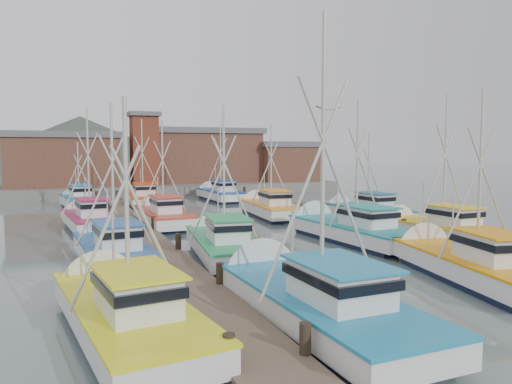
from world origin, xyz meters
name	(u,v)px	position (x,y,z in m)	size (l,w,h in m)	color
ground	(271,242)	(0.00, 0.00, 0.00)	(260.00, 260.00, 0.00)	#4C5B58
dock_left	(140,235)	(-7.00, 4.04, 0.21)	(2.30, 46.00, 1.50)	brown
dock_right	(338,222)	(7.00, 4.04, 0.21)	(2.30, 46.00, 1.50)	brown
quay	(156,187)	(0.00, 37.00, 0.60)	(44.00, 16.00, 1.20)	slate
shed_left	(63,159)	(-11.00, 35.00, 4.34)	(12.72, 8.48, 6.20)	brown
shed_center	(201,155)	(6.00, 37.00, 4.69)	(14.84, 9.54, 6.90)	brown
shed_right	(286,161)	(17.00, 34.00, 3.84)	(8.48, 6.36, 5.20)	brown
lookout_tower	(144,148)	(-2.00, 33.00, 5.55)	(3.60, 3.60, 8.50)	maroon
distant_hills	(53,168)	(-12.76, 122.59, 0.00)	(175.00, 140.00, 42.00)	#465143
boat_0	(308,299)	(-4.23, -12.80, 0.69)	(4.24, 10.36, 10.48)	#0F1935
boat_1	(466,263)	(4.34, -10.72, 0.68)	(4.44, 9.71, 8.68)	#0F1935
boat_2	(123,311)	(-9.91, -11.74, 0.68)	(4.03, 9.65, 7.75)	#0F1935
boat_4	(222,244)	(-3.96, -2.85, 0.68)	(3.72, 9.06, 8.35)	#0F1935
boat_5	(348,229)	(4.49, -1.26, 0.68)	(4.03, 10.51, 9.26)	#0F1935
boat_6	(112,251)	(-9.33, -2.63, 0.68)	(3.46, 9.03, 8.32)	#0F1935
boat_7	(434,229)	(9.24, -3.24, 0.68)	(3.80, 9.03, 9.40)	#0F1935
boat_8	(161,216)	(-4.80, 8.68, 0.68)	(3.33, 8.84, 8.20)	#0F1935
boat_9	(268,208)	(4.25, 10.39, 0.68)	(3.54, 9.45, 8.23)	#0F1935
boat_10	(88,220)	(-9.76, 8.71, 0.68)	(3.64, 8.98, 8.90)	#0F1935
boat_11	(362,212)	(9.91, 5.34, 0.68)	(3.41, 8.58, 7.42)	#0F1935
boat_12	(142,198)	(-4.06, 22.09, 0.68)	(3.66, 9.26, 9.05)	#0F1935
boat_13	(219,194)	(4.24, 23.80, 0.68)	(3.63, 9.05, 9.02)	#0F1935
boat_14	(78,201)	(-9.94, 21.76, 0.68)	(3.43, 8.27, 6.69)	#0F1935
gull_near	(328,109)	(1.12, -4.62, 7.48)	(1.55, 0.65, 0.24)	gray
gull_far	(291,151)	(4.23, 6.10, 5.31)	(1.55, 0.62, 0.24)	gray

